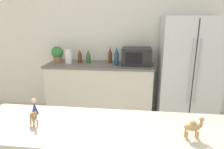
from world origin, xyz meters
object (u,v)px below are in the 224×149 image
at_px(camel_figurine, 33,116).
at_px(potted_plant, 57,54).
at_px(microwave, 136,56).
at_px(wise_man_figurine_crimson, 35,107).
at_px(back_bottle_2, 88,57).
at_px(paper_towel_roll, 69,56).
at_px(back_bottle_0, 110,55).
at_px(camel_figurine_second, 193,126).
at_px(back_bottle_1, 117,57).
at_px(refrigerator, 187,71).
at_px(back_bottle_3, 80,56).

bearing_deg(camel_figurine, potted_plant, 107.28).
distance_m(microwave, wise_man_figurine_crimson, 2.12).
bearing_deg(back_bottle_2, potted_plant, -179.31).
bearing_deg(paper_towel_roll, back_bottle_2, 12.22).
height_order(paper_towel_roll, wise_man_figurine_crimson, paper_towel_roll).
distance_m(paper_towel_roll, back_bottle_0, 0.71).
distance_m(camel_figurine, camel_figurine_second, 1.04).
distance_m(back_bottle_1, camel_figurine, 2.09).
relative_size(camel_figurine, camel_figurine_second, 0.78).
height_order(refrigerator, back_bottle_3, refrigerator).
relative_size(refrigerator, microwave, 3.57).
height_order(paper_towel_roll, back_bottle_3, back_bottle_3).
bearing_deg(potted_plant, back_bottle_3, 1.67).
bearing_deg(back_bottle_1, camel_figurine, -100.44).
height_order(back_bottle_1, camel_figurine_second, back_bottle_1).
xyz_separation_m(refrigerator, back_bottle_0, (-1.27, 0.15, 0.21)).
distance_m(back_bottle_1, back_bottle_3, 0.66).
relative_size(back_bottle_3, camel_figurine, 2.17).
height_order(back_bottle_0, back_bottle_1, back_bottle_1).
bearing_deg(back_bottle_1, back_bottle_2, 167.08).
xyz_separation_m(potted_plant, camel_figurine, (0.67, -2.16, -0.05)).
height_order(potted_plant, microwave, same).
bearing_deg(back_bottle_1, microwave, 14.16).
xyz_separation_m(camel_figurine_second, wise_man_figurine_crimson, (-1.12, 0.20, -0.03)).
distance_m(camel_figurine, wise_man_figurine_crimson, 0.18).
height_order(camel_figurine, camel_figurine_second, camel_figurine_second).
height_order(microwave, back_bottle_3, microwave).
height_order(paper_towel_roll, back_bottle_0, back_bottle_0).
xyz_separation_m(back_bottle_0, camel_figurine_second, (0.79, -2.25, -0.01)).
height_order(potted_plant, camel_figurine, potted_plant).
distance_m(potted_plant, back_bottle_0, 0.93).
xyz_separation_m(microwave, back_bottle_3, (-0.98, 0.04, -0.02)).
distance_m(back_bottle_1, wise_man_figurine_crimson, 1.94).
height_order(back_bottle_3, wise_man_figurine_crimson, back_bottle_3).
bearing_deg(microwave, back_bottle_2, 177.73).
xyz_separation_m(paper_towel_roll, back_bottle_3, (0.18, 0.08, -0.00)).
distance_m(microwave, back_bottle_0, 0.46).
distance_m(refrigerator, back_bottle_0, 1.30).
bearing_deg(potted_plant, microwave, -1.09).
height_order(refrigerator, back_bottle_2, refrigerator).
xyz_separation_m(paper_towel_roll, back_bottle_1, (0.83, -0.04, 0.02)).
relative_size(refrigerator, back_bottle_0, 6.09).
bearing_deg(wise_man_figurine_crimson, back_bottle_2, 91.28).
xyz_separation_m(back_bottle_3, camel_figurine_second, (1.31, -2.21, 0.01)).
distance_m(refrigerator, wise_man_figurine_crimson, 2.49).
bearing_deg(back_bottle_3, microwave, -2.20).
distance_m(back_bottle_0, back_bottle_2, 0.38).
xyz_separation_m(camel_figurine, wise_man_figurine_crimson, (-0.08, 0.16, -0.01)).
height_order(back_bottle_0, camel_figurine, back_bottle_0).
relative_size(microwave, wise_man_figurine_crimson, 3.82).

